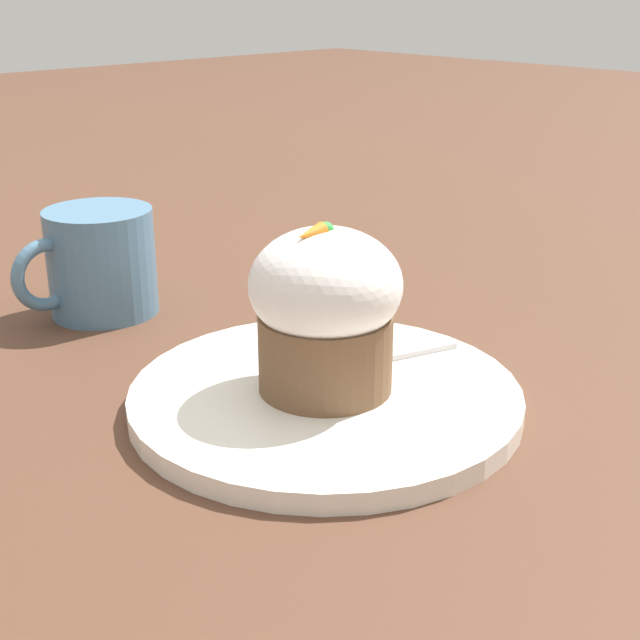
# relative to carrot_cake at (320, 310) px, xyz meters

# --- Properties ---
(ground_plane) EXTENTS (4.00, 4.00, 0.00)m
(ground_plane) POSITION_rel_carrot_cake_xyz_m (-0.00, 0.00, -0.06)
(ground_plane) COLOR #513323
(dessert_plate) EXTENTS (0.24, 0.24, 0.01)m
(dessert_plate) POSITION_rel_carrot_cake_xyz_m (-0.00, 0.00, -0.06)
(dessert_plate) COLOR white
(dessert_plate) RESTS_ON ground_plane
(carrot_cake) EXTENTS (0.09, 0.09, 0.10)m
(carrot_cake) POSITION_rel_carrot_cake_xyz_m (0.00, 0.00, 0.00)
(carrot_cake) COLOR brown
(carrot_cake) RESTS_ON dessert_plate
(spoon) EXTENTS (0.11, 0.05, 0.01)m
(spoon) POSITION_rel_carrot_cake_xyz_m (-0.04, -0.01, -0.05)
(spoon) COLOR silver
(spoon) RESTS_ON dessert_plate
(coffee_cup) EXTENTS (0.11, 0.08, 0.08)m
(coffee_cup) POSITION_rel_carrot_cake_xyz_m (0.01, -0.23, -0.02)
(coffee_cup) COLOR teal
(coffee_cup) RESTS_ON ground_plane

